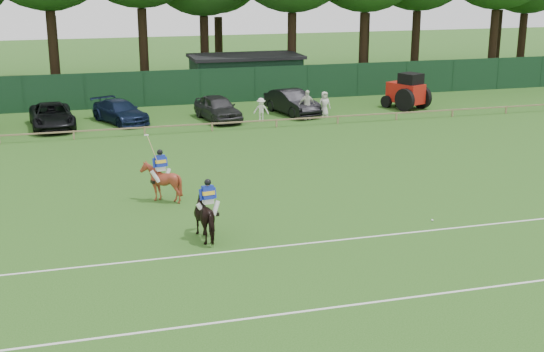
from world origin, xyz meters
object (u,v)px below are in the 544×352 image
object	(u,v)px
horse_chestnut	(161,182)
spectator_left	(261,110)
suv_black	(52,116)
sedan_navy	(120,112)
hatch_grey	(218,108)
polo_ball	(432,220)
spectator_right	(324,104)
tractor	(407,92)
spectator_mid	(307,105)
utility_shed	(246,75)
horse_dark	(209,216)
estate_black	(292,102)

from	to	relation	value
horse_chestnut	spectator_left	distance (m)	16.70
suv_black	sedan_navy	xyz separation A→B (m)	(4.10, 0.45, -0.04)
hatch_grey	polo_ball	size ratio (longest dim) A/B	52.10
spectator_right	tractor	xyz separation A→B (m)	(6.43, 1.09, 0.34)
spectator_mid	sedan_navy	bearing A→B (deg)	164.79
spectator_right	tractor	bearing A→B (deg)	6.84
suv_black	hatch_grey	xyz separation A→B (m)	(10.16, -0.48, 0.06)
horse_chestnut	hatch_grey	distance (m)	16.66
horse_chestnut	hatch_grey	world-z (taller)	horse_chestnut
horse_chestnut	utility_shed	distance (m)	26.51
sedan_navy	tractor	world-z (taller)	tractor
horse_dark	polo_ball	xyz separation A→B (m)	(8.65, -0.54, -0.80)
suv_black	spectator_right	distance (m)	17.13
spectator_mid	polo_ball	bearing A→B (deg)	-98.61
sedan_navy	tractor	xyz separation A→B (m)	(19.42, -0.58, 0.47)
spectator_right	horse_chestnut	bearing A→B (deg)	-132.80
horse_chestnut	spectator_right	world-z (taller)	horse_chestnut
utility_shed	spectator_mid	bearing A→B (deg)	-81.61
horse_chestnut	suv_black	xyz separation A→B (m)	(-4.53, 16.16, -0.09)
horse_dark	suv_black	size ratio (longest dim) A/B	0.37
horse_chestnut	spectator_left	size ratio (longest dim) A/B	1.11
suv_black	tractor	distance (m)	23.53
horse_chestnut	spectator_right	size ratio (longest dim) A/B	1.01
spectator_left	tractor	bearing A→B (deg)	29.82
hatch_grey	utility_shed	distance (m)	9.89
hatch_grey	polo_ball	bearing A→B (deg)	-89.56
spectator_left	horse_chestnut	bearing A→B (deg)	-97.34
suv_black	spectator_right	bearing A→B (deg)	-9.13
sedan_navy	polo_ball	bearing A→B (deg)	-89.73
suv_black	spectator_right	world-z (taller)	spectator_right
horse_dark	horse_chestnut	bearing A→B (deg)	-87.40
horse_dark	spectator_left	bearing A→B (deg)	-119.97
tractor	utility_shed	bearing A→B (deg)	114.59
hatch_grey	estate_black	bearing A→B (deg)	-3.00
horse_dark	spectator_left	xyz separation A→B (m)	(7.11, 19.41, -0.09)
horse_dark	estate_black	bearing A→B (deg)	-124.45
horse_dark	horse_chestnut	xyz separation A→B (m)	(-1.07, 4.86, -0.01)
utility_shed	sedan_navy	bearing A→B (deg)	-141.33
suv_black	polo_ball	size ratio (longest dim) A/B	59.19
spectator_right	utility_shed	bearing A→B (deg)	103.88
horse_dark	polo_ball	bearing A→B (deg)	166.56
horse_chestnut	tractor	xyz separation A→B (m)	(19.00, 16.03, 0.34)
horse_dark	utility_shed	bearing A→B (deg)	-116.05
spectator_left	hatch_grey	bearing A→B (deg)	178.19
estate_black	polo_ball	distance (m)	21.80
spectator_mid	horse_dark	bearing A→B (deg)	-122.08
horse_dark	suv_black	distance (m)	21.75
horse_chestnut	estate_black	size ratio (longest dim) A/B	0.34
sedan_navy	spectator_right	size ratio (longest dim) A/B	2.92
spectator_mid	tractor	bearing A→B (deg)	7.35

